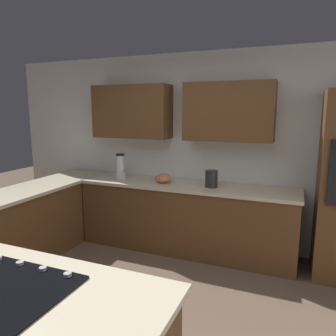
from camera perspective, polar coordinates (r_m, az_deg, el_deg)
name	(u,v)px	position (r m, az deg, el deg)	size (l,w,h in m)	color
ground_plane	(129,333)	(3.02, -7.07, -27.33)	(14.00, 14.00, 0.00)	brown
wall_back	(196,141)	(4.33, 4.98, 4.86)	(6.00, 0.44, 2.60)	silver
lower_cabinets_back	(185,219)	(4.25, 3.08, -9.12)	(2.80, 0.60, 0.86)	brown
countertop_back	(185,186)	(4.12, 3.14, -3.20)	(2.84, 0.64, 0.04)	beige
lower_cabinets_side	(16,231)	(4.24, -25.69, -10.20)	(0.60, 2.90, 0.86)	brown
countertop_side	(13,194)	(4.11, -26.17, -4.29)	(0.64, 2.94, 0.04)	beige
blender	(120,168)	(4.46, -8.57, -0.02)	(0.15, 0.15, 0.35)	silver
mixing_bowl	(163,178)	(4.19, -0.85, -1.84)	(0.22, 0.22, 0.12)	#CC724C
kettle	(211,179)	(3.97, 7.81, -1.94)	(0.16, 0.16, 0.21)	#262628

